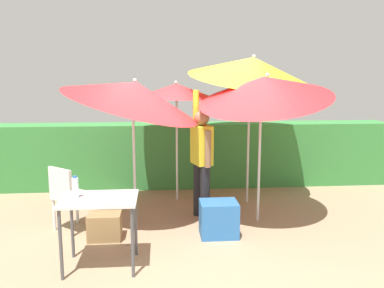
% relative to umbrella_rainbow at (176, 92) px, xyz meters
% --- Properties ---
extents(ground_plane, '(24.00, 24.00, 0.00)m').
position_rel_umbrella_rainbow_xyz_m(ground_plane, '(0.19, -1.16, -1.83)').
color(ground_plane, '#9E8466').
extents(hedge_row, '(8.00, 0.70, 1.21)m').
position_rel_umbrella_rainbow_xyz_m(hedge_row, '(0.19, 0.94, -1.23)').
color(hedge_row, '#38843D').
rests_on(hedge_row, ground_plane).
extents(umbrella_rainbow, '(1.53, 1.53, 2.01)m').
position_rel_umbrella_rainbow_xyz_m(umbrella_rainbow, '(0.00, 0.00, 0.00)').
color(umbrella_rainbow, silver).
rests_on(umbrella_rainbow, ground_plane).
extents(umbrella_orange, '(1.94, 1.88, 2.40)m').
position_rel_umbrella_rainbow_xyz_m(umbrella_orange, '(1.16, -1.15, 0.08)').
color(umbrella_orange, silver).
rests_on(umbrella_orange, ground_plane).
extents(umbrella_yellow, '(2.08, 2.05, 2.66)m').
position_rel_umbrella_rainbow_xyz_m(umbrella_yellow, '(1.20, -0.23, 0.38)').
color(umbrella_yellow, silver).
rests_on(umbrella_yellow, ground_plane).
extents(umbrella_navy, '(1.98, 1.94, 2.33)m').
position_rel_umbrella_rainbow_xyz_m(umbrella_navy, '(-0.63, -1.00, 0.00)').
color(umbrella_navy, silver).
rests_on(umbrella_navy, ground_plane).
extents(person_vendor, '(0.31, 0.55, 1.88)m').
position_rel_umbrella_rainbow_xyz_m(person_vendor, '(0.32, -0.95, -0.90)').
color(person_vendor, black).
rests_on(person_vendor, ground_plane).
extents(chair_plastic, '(0.62, 0.62, 0.89)m').
position_rel_umbrella_rainbow_xyz_m(chair_plastic, '(-1.50, -1.28, -1.32)').
color(chair_plastic, silver).
rests_on(chair_plastic, ground_plane).
extents(cooler_box, '(0.49, 0.39, 0.46)m').
position_rel_umbrella_rainbow_xyz_m(cooler_box, '(0.47, -1.62, -1.60)').
color(cooler_box, '#2D6BB7').
rests_on(cooler_box, ground_plane).
extents(crate_cardboard, '(0.42, 0.31, 0.34)m').
position_rel_umbrella_rainbow_xyz_m(crate_cardboard, '(-1.00, -1.61, -1.66)').
color(crate_cardboard, '#9E7A4C').
rests_on(crate_cardboard, ground_plane).
extents(folding_table, '(0.80, 0.60, 0.78)m').
position_rel_umbrella_rainbow_xyz_m(folding_table, '(-0.93, -2.37, -1.15)').
color(folding_table, '#4C4C51').
rests_on(folding_table, ground_plane).
extents(bottle_water, '(0.07, 0.07, 0.24)m').
position_rel_umbrella_rainbow_xyz_m(bottle_water, '(-1.18, -2.34, -0.94)').
color(bottle_water, silver).
rests_on(bottle_water, folding_table).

